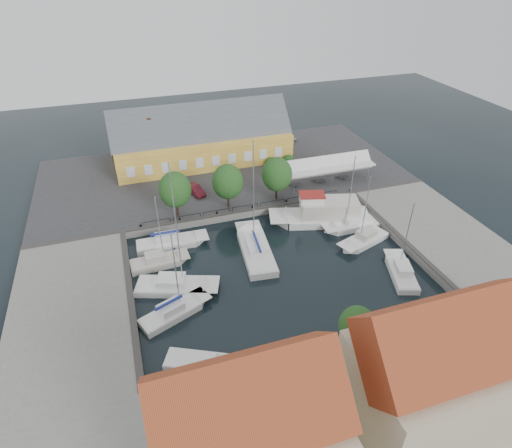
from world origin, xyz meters
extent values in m
plane|color=black|center=(0.00, 0.00, 0.00)|extent=(140.00, 140.00, 0.00)
cube|color=#2D2D30|center=(0.00, 23.00, 0.50)|extent=(56.00, 26.00, 1.00)
cube|color=slate|center=(-22.00, -2.00, 0.50)|extent=(12.00, 24.00, 1.00)
cube|color=slate|center=(22.00, -2.00, 0.50)|extent=(12.00, 24.00, 1.00)
cube|color=slate|center=(0.00, -21.00, 0.50)|extent=(56.00, 14.00, 1.00)
cube|color=#383533|center=(0.00, 10.30, 1.06)|extent=(56.00, 0.60, 0.12)
cube|color=#383533|center=(-16.30, -2.00, 1.06)|extent=(0.60, 24.00, 0.12)
cube|color=#383533|center=(16.30, -2.00, 1.06)|extent=(0.60, 24.00, 0.12)
cylinder|color=black|center=(-14.00, 10.60, 1.20)|extent=(0.24, 0.24, 0.40)
cylinder|color=black|center=(-9.00, 10.60, 1.20)|extent=(0.24, 0.24, 0.40)
cylinder|color=black|center=(-4.00, 10.60, 1.20)|extent=(0.24, 0.24, 0.40)
cylinder|color=black|center=(1.00, 10.60, 1.20)|extent=(0.24, 0.24, 0.40)
cylinder|color=black|center=(6.00, 10.60, 1.20)|extent=(0.24, 0.24, 0.40)
cylinder|color=black|center=(11.00, 10.60, 1.20)|extent=(0.24, 0.24, 0.40)
cylinder|color=black|center=(16.00, 10.60, 1.20)|extent=(0.24, 0.24, 0.40)
cube|color=gold|center=(-2.00, 28.00, 3.25)|extent=(28.00, 10.00, 4.50)
cube|color=#474C51|center=(-2.00, 28.00, 6.75)|extent=(28.56, 7.60, 7.60)
cube|color=gold|center=(-12.00, 34.00, 2.75)|extent=(6.00, 6.00, 3.50)
cube|color=brown|center=(-10.00, 28.00, 8.60)|extent=(0.60, 0.60, 1.20)
cube|color=silver|center=(14.00, 14.50, 3.70)|extent=(14.00, 4.00, 0.25)
cylinder|color=silver|center=(8.00, 12.70, 2.35)|extent=(0.10, 0.10, 2.70)
cylinder|color=silver|center=(8.00, 16.30, 2.35)|extent=(0.10, 0.10, 2.70)
cylinder|color=silver|center=(14.00, 12.70, 2.35)|extent=(0.10, 0.10, 2.70)
cylinder|color=silver|center=(14.00, 16.30, 2.35)|extent=(0.10, 0.10, 2.70)
cylinder|color=silver|center=(20.00, 12.70, 2.35)|extent=(0.10, 0.10, 2.70)
cylinder|color=silver|center=(20.00, 16.30, 2.35)|extent=(0.10, 0.10, 2.70)
cylinder|color=black|center=(-9.00, 12.00, 2.05)|extent=(0.30, 0.30, 2.10)
ellipsoid|color=#1B4117|center=(-9.00, 12.00, 4.88)|extent=(4.20, 4.20, 4.83)
cylinder|color=black|center=(-2.00, 12.00, 2.05)|extent=(0.30, 0.30, 2.10)
ellipsoid|color=#1B4117|center=(-2.00, 12.00, 4.88)|extent=(4.20, 4.20, 4.83)
cylinder|color=black|center=(5.00, 12.00, 2.05)|extent=(0.30, 0.30, 2.10)
ellipsoid|color=#1B4117|center=(5.00, 12.00, 4.88)|extent=(4.20, 4.20, 4.83)
imported|color=#A2A6AA|center=(14.36, 31.36, 1.62)|extent=(3.84, 2.21, 1.23)
imported|color=maroon|center=(-5.55, 17.06, 1.65)|extent=(2.47, 4.15, 1.29)
cube|color=white|center=(-1.39, 1.49, 0.15)|extent=(4.24, 9.09, 1.50)
cube|color=white|center=(-1.26, 2.59, 0.94)|extent=(4.31, 10.82, 0.08)
cube|color=white|center=(-1.36, 1.71, 1.40)|extent=(2.61, 3.74, 0.90)
cylinder|color=silver|center=(-1.19, 3.24, 7.49)|extent=(0.12, 0.12, 13.17)
cube|color=navy|center=(-1.39, 1.49, 2.15)|extent=(0.70, 4.39, 0.22)
cube|color=white|center=(10.18, 5.82, 0.10)|extent=(11.63, 6.88, 1.80)
cube|color=white|center=(8.87, 6.19, 1.04)|extent=(13.70, 7.31, 0.08)
cube|color=beige|center=(10.18, 5.82, 2.10)|extent=(8.18, 5.37, 2.20)
cube|color=white|center=(7.81, 6.48, 3.50)|extent=(3.50, 2.98, 1.20)
cube|color=maroon|center=(7.81, 6.48, 4.15)|extent=(3.80, 3.17, 0.10)
cube|color=white|center=(12.79, 3.45, 0.05)|extent=(6.20, 2.67, 1.30)
cube|color=white|center=(12.02, 3.46, 0.74)|extent=(7.43, 2.58, 0.08)
cube|color=white|center=(12.64, 3.46, 1.20)|extent=(2.49, 1.80, 0.90)
cylinder|color=silver|center=(11.56, 3.47, 5.52)|extent=(0.12, 0.12, 9.63)
cube|color=white|center=(12.62, 0.08, 0.05)|extent=(6.30, 4.18, 1.30)
cube|color=white|center=(11.93, -0.15, 0.74)|extent=(7.37, 4.46, 0.08)
cube|color=beige|center=(12.48, 0.04, 1.20)|extent=(2.74, 2.31, 0.90)
cylinder|color=silver|center=(11.52, -0.29, 5.07)|extent=(0.12, 0.12, 8.74)
cube|color=white|center=(12.83, -7.29, 0.05)|extent=(4.11, 6.34, 1.30)
cube|color=white|center=(13.07, -6.59, 0.74)|extent=(4.40, 7.43, 0.08)
cube|color=white|center=(12.88, -7.15, 1.20)|extent=(2.27, 2.75, 0.90)
cylinder|color=silver|center=(13.21, -6.17, 4.82)|extent=(0.12, 0.12, 8.24)
cube|color=white|center=(-11.34, 6.96, 0.05)|extent=(7.23, 2.81, 1.30)
cube|color=white|center=(-10.45, 6.93, 0.74)|extent=(8.66, 2.75, 0.08)
cube|color=white|center=(-11.16, 6.95, 1.20)|extent=(2.92, 1.85, 0.90)
cylinder|color=silver|center=(-9.91, 6.91, 5.91)|extent=(0.12, 0.12, 10.43)
cube|color=navy|center=(-11.34, 6.96, 1.95)|extent=(3.58, 0.33, 0.22)
cube|color=beige|center=(-13.18, 3.50, 0.05)|extent=(5.63, 2.68, 1.30)
cube|color=beige|center=(-12.50, 3.54, 0.74)|extent=(6.73, 2.65, 0.08)
cube|color=beige|center=(-13.05, 3.51, 1.20)|extent=(2.29, 1.74, 0.90)
cylinder|color=silver|center=(-12.08, 3.56, 4.83)|extent=(0.12, 0.12, 8.27)
cube|color=white|center=(-12.10, -1.16, 0.05)|extent=(7.81, 5.17, 1.30)
cube|color=white|center=(-11.24, -1.45, 0.74)|extent=(9.14, 5.53, 0.08)
cube|color=white|center=(-11.92, -1.22, 1.20)|extent=(3.40, 2.84, 0.90)
cylinder|color=silver|center=(-10.73, -1.63, 6.08)|extent=(0.12, 0.12, 10.75)
cube|color=white|center=(-12.74, -5.34, 0.05)|extent=(6.52, 4.51, 1.30)
cube|color=white|center=(-12.04, -5.04, 0.74)|extent=(7.61, 4.89, 0.08)
cube|color=white|center=(-12.60, -5.28, 1.20)|extent=(2.86, 2.40, 0.90)
cylinder|color=silver|center=(-11.61, -4.86, 5.18)|extent=(0.12, 0.12, 8.97)
cube|color=navy|center=(-12.74, -5.34, 1.95)|extent=(2.90, 1.38, 0.22)
cube|color=white|center=(-11.87, -11.53, 0.05)|extent=(5.03, 3.94, 0.90)
cube|color=white|center=(-11.36, -11.78, 0.54)|extent=(5.81, 4.26, 0.08)
cube|color=navy|center=(-9.06, 6.72, 0.05)|extent=(3.75, 2.22, 0.80)
cube|color=navy|center=(-8.62, 6.78, 0.49)|extent=(4.45, 2.25, 0.08)
cube|color=#A24123|center=(-10.00, -23.00, 9.25)|extent=(11.33, 6.50, 6.50)
cube|color=brown|center=(-12.75, -23.00, 10.90)|extent=(0.70, 0.70, 1.00)
cube|color=brown|center=(-7.80, -23.00, 10.80)|extent=(0.60, 0.60, 0.80)
cube|color=#B9AA8E|center=(4.00, -23.00, 4.75)|extent=(12.00, 8.00, 7.50)
cube|color=#A24123|center=(4.00, -23.00, 9.75)|extent=(12.36, 6.50, 6.50)
cube|color=brown|center=(1.00, -23.00, 11.40)|extent=(0.70, 0.70, 1.00)
cube|color=brown|center=(6.40, -23.00, 11.30)|extent=(0.60, 0.60, 0.80)
camera|label=1|loc=(-14.20, -37.16, 31.29)|focal=30.00mm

